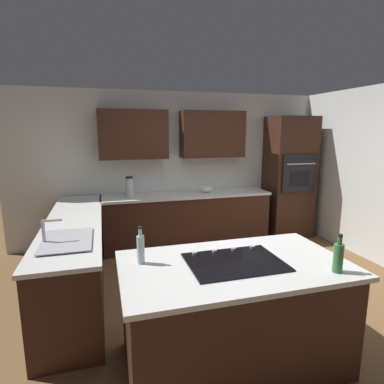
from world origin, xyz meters
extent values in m
plane|color=brown|center=(0.00, 0.00, 0.00)|extent=(14.00, 14.00, 0.00)
cube|color=silver|center=(0.00, -2.10, 1.30)|extent=(6.00, 0.10, 2.60)
cube|color=#381E14|center=(-0.40, -1.88, 1.89)|extent=(1.10, 0.34, 0.78)
cube|color=#381E14|center=(0.95, -1.88, 1.89)|extent=(1.10, 0.34, 0.78)
cube|color=silver|center=(-2.45, -0.30, 1.30)|extent=(0.10, 4.00, 2.60)
cube|color=#381E14|center=(0.10, -1.72, 0.43)|extent=(2.80, 0.60, 0.86)
cube|color=silver|center=(0.10, -1.72, 0.88)|extent=(2.84, 0.64, 0.04)
cube|color=#381E14|center=(1.82, -0.55, 0.43)|extent=(0.60, 2.90, 0.86)
cube|color=silver|center=(1.82, -0.55, 0.88)|extent=(0.64, 2.94, 0.04)
cube|color=#381E14|center=(0.47, 1.15, 0.43)|extent=(1.76, 0.97, 0.86)
cube|color=silver|center=(0.47, 1.15, 0.88)|extent=(1.84, 1.05, 0.04)
cube|color=#381E14|center=(-1.85, -1.72, 1.10)|extent=(0.80, 0.60, 2.20)
cube|color=black|center=(-1.85, -1.41, 1.16)|extent=(0.66, 0.03, 0.56)
cube|color=black|center=(-1.85, -1.39, 1.12)|extent=(0.40, 0.01, 0.26)
cube|color=black|center=(-1.85, -1.41, 1.49)|extent=(0.66, 0.02, 0.11)
cylinder|color=silver|center=(-1.85, -1.37, 1.38)|extent=(0.56, 0.02, 0.02)
cube|color=#515456|center=(1.82, 0.07, 0.91)|extent=(0.40, 0.30, 0.02)
cube|color=#515456|center=(1.82, 0.41, 0.91)|extent=(0.40, 0.30, 0.02)
cube|color=#B7BABF|center=(1.82, 0.24, 0.92)|extent=(0.46, 0.70, 0.01)
cylinder|color=#B7BABF|center=(2.02, 0.24, 1.01)|extent=(0.03, 0.03, 0.22)
cylinder|color=#B7BABF|center=(1.94, 0.24, 1.12)|extent=(0.18, 0.02, 0.02)
cube|color=black|center=(0.47, 1.15, 0.91)|extent=(0.76, 0.56, 0.01)
cylinder|color=#B2B2B7|center=(0.20, 0.92, 0.92)|extent=(0.04, 0.04, 0.02)
cylinder|color=#B2B2B7|center=(0.38, 0.92, 0.92)|extent=(0.04, 0.04, 0.02)
cylinder|color=#B2B2B7|center=(0.56, 0.92, 0.92)|extent=(0.04, 0.04, 0.02)
cylinder|color=#B2B2B7|center=(0.74, 0.92, 0.92)|extent=(0.04, 0.04, 0.02)
cylinder|color=beige|center=(1.05, -1.73, 0.96)|extent=(0.15, 0.15, 0.11)
cylinder|color=silver|center=(1.05, -1.73, 1.10)|extent=(0.11, 0.11, 0.19)
cylinder|color=black|center=(1.05, -1.73, 1.21)|extent=(0.12, 0.12, 0.03)
ellipsoid|color=white|center=(-0.25, -1.73, 0.96)|extent=(0.22, 0.22, 0.12)
cylinder|color=silver|center=(1.20, 0.95, 1.01)|extent=(0.06, 0.06, 0.23)
cylinder|color=silver|center=(1.20, 0.95, 1.16)|extent=(0.03, 0.03, 0.06)
cylinder|color=black|center=(1.20, 0.95, 1.20)|extent=(0.03, 0.03, 0.02)
cylinder|color=#336B38|center=(-0.21, 1.51, 1.01)|extent=(0.07, 0.07, 0.22)
cylinder|color=#336B38|center=(-0.21, 1.51, 1.15)|extent=(0.03, 0.03, 0.06)
cylinder|color=black|center=(-0.21, 1.51, 1.19)|extent=(0.04, 0.04, 0.02)
camera|label=1|loc=(1.46, 3.37, 1.95)|focal=29.74mm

